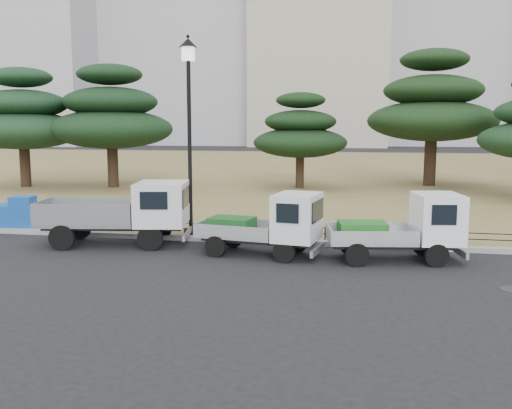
% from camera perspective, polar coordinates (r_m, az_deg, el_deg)
% --- Properties ---
extents(ground, '(220.00, 220.00, 0.00)m').
position_cam_1_polar(ground, '(15.20, -1.48, -5.90)').
color(ground, black).
extents(lawn, '(120.00, 56.00, 0.15)m').
position_cam_1_polar(lawn, '(45.25, 7.08, 3.43)').
color(lawn, olive).
rests_on(lawn, ground).
extents(curb, '(120.00, 0.25, 0.16)m').
position_cam_1_polar(curb, '(17.67, 0.38, -3.65)').
color(curb, gray).
rests_on(curb, ground).
extents(truck_large, '(4.65, 2.49, 1.92)m').
position_cam_1_polar(truck_large, '(17.77, -13.12, -0.56)').
color(truck_large, black).
rests_on(truck_large, ground).
extents(truck_kei_front, '(3.55, 1.90, 1.79)m').
position_cam_1_polar(truck_kei_front, '(15.90, 1.25, -2.00)').
color(truck_kei_front, black).
rests_on(truck_kei_front, ground).
extents(truck_kei_rear, '(3.68, 2.03, 1.82)m').
position_cam_1_polar(truck_kei_rear, '(15.81, 14.64, -2.24)').
color(truck_kei_rear, black).
rests_on(truck_kei_rear, ground).
extents(street_lamp, '(0.55, 0.55, 6.13)m').
position_cam_1_polar(street_lamp, '(18.18, -6.72, 9.98)').
color(street_lamp, black).
rests_on(street_lamp, lawn).
extents(pipe_fence, '(38.00, 0.04, 0.40)m').
position_cam_1_polar(pipe_fence, '(17.74, 0.47, -2.42)').
color(pipe_fence, black).
rests_on(pipe_fence, lawn).
extents(tarp_pile, '(1.72, 1.36, 1.06)m').
position_cam_1_polar(tarp_pile, '(21.47, -22.67, -0.86)').
color(tarp_pile, '#1651AA').
rests_on(tarp_pile, lawn).
extents(pine_west_far, '(6.56, 6.56, 6.62)m').
position_cam_1_polar(pine_west_far, '(34.66, -22.31, 7.96)').
color(pine_west_far, black).
rests_on(pine_west_far, lawn).
extents(pine_west_near, '(6.78, 6.78, 6.78)m').
position_cam_1_polar(pine_west_near, '(32.92, -14.28, 8.49)').
color(pine_west_near, black).
rests_on(pine_west_near, lawn).
extents(pine_center_left, '(5.15, 5.15, 5.23)m').
position_cam_1_polar(pine_center_left, '(31.54, 4.45, 7.13)').
color(pine_center_left, black).
rests_on(pine_center_left, lawn).
extents(pine_center_right, '(7.25, 7.25, 7.69)m').
position_cam_1_polar(pine_center_right, '(34.22, 17.22, 9.27)').
color(pine_center_right, black).
rests_on(pine_center_right, lawn).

